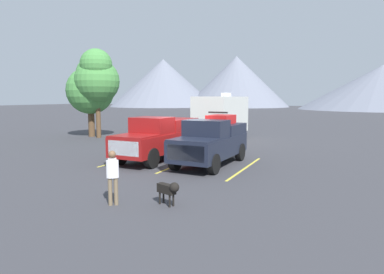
{
  "coord_description": "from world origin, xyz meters",
  "views": [
    {
      "loc": [
        7.43,
        -15.0,
        3.29
      ],
      "look_at": [
        0.0,
        1.09,
        1.2
      ],
      "focal_mm": 31.58,
      "sensor_mm": 36.0,
      "label": 1
    }
  ],
  "objects": [
    {
      "name": "tree_b",
      "position": [
        -11.99,
        7.11,
        4.17
      ],
      "size": [
        3.9,
        3.9,
        6.58
      ],
      "color": "brown",
      "rests_on": "ground"
    },
    {
      "name": "tree_a",
      "position": [
        -10.97,
        6.66,
        4.87
      ],
      "size": [
        3.59,
        3.59,
        7.09
      ],
      "color": "brown",
      "rests_on": "ground"
    },
    {
      "name": "mountain_ridge",
      "position": [
        -13.2,
        93.81,
        7.31
      ],
      "size": [
        149.2,
        48.91,
        17.38
      ],
      "color": "slate",
      "rests_on": "ground"
    },
    {
      "name": "lot_stripe_b",
      "position": [
        0.0,
        0.09,
        0.0
      ],
      "size": [
        0.12,
        5.5,
        0.01
      ],
      "primitive_type": "cube",
      "color": "gold",
      "rests_on": "ground"
    },
    {
      "name": "camper_trailer_a",
      "position": [
        -1.27,
        9.3,
        1.92
      ],
      "size": [
        2.48,
        7.56,
        3.64
      ],
      "color": "silver",
      "rests_on": "ground"
    },
    {
      "name": "lot_stripe_c",
      "position": [
        3.21,
        0.09,
        0.0
      ],
      "size": [
        0.12,
        5.5,
        0.01
      ],
      "primitive_type": "cube",
      "color": "gold",
      "rests_on": "ground"
    },
    {
      "name": "lot_stripe_a",
      "position": [
        -3.21,
        0.09,
        0.0
      ],
      "size": [
        0.12,
        5.5,
        0.01
      ],
      "primitive_type": "cube",
      "color": "gold",
      "rests_on": "ground"
    },
    {
      "name": "person_a",
      "position": [
        1.02,
        -6.89,
        0.97
      ],
      "size": [
        0.32,
        0.31,
        1.69
      ],
      "color": "#726047",
      "rests_on": "ground"
    },
    {
      "name": "pickup_truck_b",
      "position": [
        1.44,
        0.28,
        1.2
      ],
      "size": [
        2.29,
        5.31,
        2.57
      ],
      "color": "black",
      "rests_on": "ground"
    },
    {
      "name": "ground_plane",
      "position": [
        0.0,
        0.0,
        0.0
      ],
      "size": [
        240.0,
        240.0,
        0.0
      ],
      "primitive_type": "plane",
      "color": "#38383D"
    },
    {
      "name": "pickup_truck_a",
      "position": [
        -1.61,
        0.45,
        1.21
      ],
      "size": [
        2.25,
        5.93,
        2.28
      ],
      "color": "maroon",
      "rests_on": "ground"
    },
    {
      "name": "dog",
      "position": [
        2.63,
        -6.26,
        0.53
      ],
      "size": [
        0.9,
        0.48,
        0.77
      ],
      "color": "black",
      "rests_on": "ground"
    }
  ]
}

